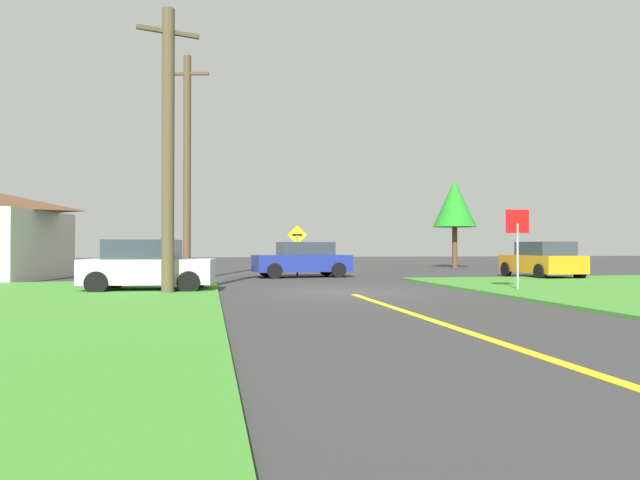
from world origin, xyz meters
TOP-DOWN VIEW (x-y plane):
  - ground_plane at (0.00, 0.00)m, footprint 120.00×120.00m
  - lane_stripe_center at (0.00, -8.00)m, footprint 0.20×14.00m
  - stop_sign at (5.40, -0.71)m, footprint 0.74×0.12m
  - parked_car_near_building at (-6.02, 1.26)m, footprint 4.07×2.34m
  - car_approaching_junction at (0.09, 8.81)m, footprint 4.57×2.41m
  - car_on_crossroad at (10.46, 5.91)m, footprint 2.11×4.17m
  - utility_pole_near at (-5.32, -0.12)m, footprint 1.76×0.61m
  - utility_pole_mid at (-5.06, 7.14)m, footprint 1.78×0.50m
  - direction_sign at (-0.15, 8.89)m, footprint 0.90×0.13m
  - oak_tree_left at (11.84, 18.14)m, footprint 2.85×2.85m

SIDE VIEW (x-z plane):
  - ground_plane at x=0.00m, z-range 0.00..0.00m
  - lane_stripe_center at x=0.00m, z-range 0.00..0.01m
  - parked_car_near_building at x=-6.02m, z-range -0.01..1.61m
  - car_on_crossroad at x=10.46m, z-range 0.00..1.62m
  - car_approaching_junction at x=0.09m, z-range 0.00..1.62m
  - direction_sign at x=-0.15m, z-range 0.29..2.69m
  - stop_sign at x=5.40m, z-range 0.52..3.10m
  - utility_pole_near at x=-5.32m, z-range 0.08..8.40m
  - oak_tree_left at x=11.84m, z-range 1.32..7.18m
  - utility_pole_mid at x=-5.06m, z-range 0.11..9.48m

